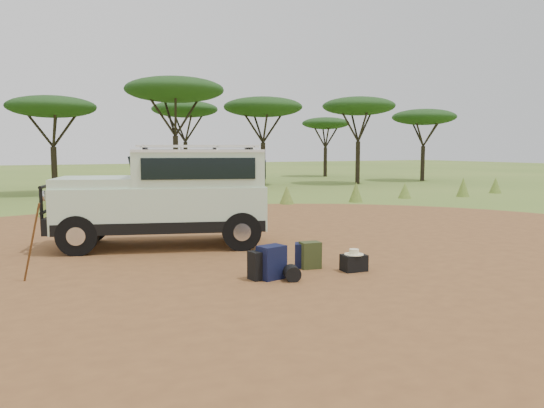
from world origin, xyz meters
name	(u,v)px	position (x,y,z in m)	size (l,w,h in m)	color
ground	(242,260)	(0.00, 0.00, 0.00)	(140.00, 140.00, 0.00)	#59792B
dirt_clearing	(242,260)	(0.00, 0.00, 0.00)	(23.00, 23.00, 0.01)	brown
grass_fringe	(145,202)	(0.12, 8.67, 0.40)	(36.60, 1.60, 0.90)	#59792B
acacia_treeline	(104,99)	(0.75, 19.81, 4.87)	(46.70, 13.20, 6.26)	black
safari_vehicle	(169,198)	(-0.85, 2.18, 1.13)	(5.10, 3.24, 2.33)	silver
walking_staff	(32,243)	(-3.88, -0.07, 0.68)	(0.03, 0.03, 1.41)	brown
backpack_black	(260,265)	(-0.37, -1.64, 0.25)	(0.37, 0.27, 0.50)	black
backpack_navy	(271,262)	(-0.18, -1.70, 0.29)	(0.45, 0.32, 0.59)	#111837
backpack_olive	(310,255)	(0.84, -1.31, 0.25)	(0.37, 0.26, 0.51)	#2E3C1C
duffel_navy	(306,255)	(0.81, -1.20, 0.23)	(0.41, 0.31, 0.47)	#111837
hard_case	(354,263)	(1.44, -1.87, 0.16)	(0.44, 0.31, 0.31)	black
stuff_sack	(292,273)	(0.07, -1.99, 0.14)	(0.27, 0.27, 0.27)	black
safari_hat	(354,253)	(1.44, -1.87, 0.35)	(0.36, 0.36, 0.10)	beige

